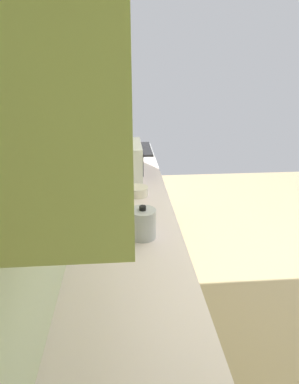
{
  "coord_description": "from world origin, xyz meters",
  "views": [
    {
      "loc": [
        -1.88,
        1.33,
        1.84
      ],
      "look_at": [
        -0.47,
        1.21,
        1.27
      ],
      "focal_mm": 30.92,
      "sensor_mm": 36.0,
      "label": 1
    }
  ],
  "objects_px": {
    "oven_range": "(126,186)",
    "bowl": "(138,191)",
    "kettle": "(143,223)",
    "microwave": "(122,159)"
  },
  "relations": [
    {
      "from": "kettle",
      "to": "microwave",
      "type": "bearing_deg",
      "value": 5.57
    },
    {
      "from": "oven_range",
      "to": "kettle",
      "type": "bearing_deg",
      "value": -177.53
    },
    {
      "from": "bowl",
      "to": "kettle",
      "type": "xyz_separation_m",
      "value": [
        -0.62,
        0.0,
        0.05
      ]
    },
    {
      "from": "oven_range",
      "to": "bowl",
      "type": "bearing_deg",
      "value": -176.38
    },
    {
      "from": "oven_range",
      "to": "microwave",
      "type": "relative_size",
      "value": 2.24
    },
    {
      "from": "oven_range",
      "to": "microwave",
      "type": "xyz_separation_m",
      "value": [
        -0.85,
        0.02,
        0.57
      ]
    },
    {
      "from": "kettle",
      "to": "oven_range",
      "type": "bearing_deg",
      "value": 2.47
    },
    {
      "from": "microwave",
      "to": "kettle",
      "type": "distance_m",
      "value": 1.11
    },
    {
      "from": "bowl",
      "to": "oven_range",
      "type": "bearing_deg",
      "value": 3.62
    },
    {
      "from": "oven_range",
      "to": "microwave",
      "type": "bearing_deg",
      "value": 178.41
    }
  ]
}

